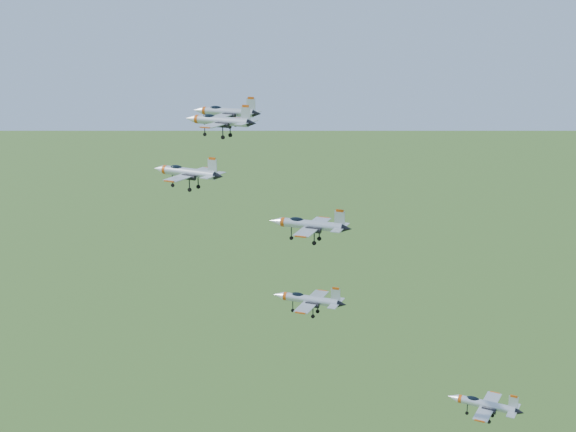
% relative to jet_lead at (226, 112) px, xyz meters
% --- Properties ---
extents(jet_lead, '(13.07, 10.82, 3.49)m').
position_rel_jet_lead_xyz_m(jet_lead, '(0.00, 0.00, 0.00)').
color(jet_lead, '#B4BBC1').
extents(jet_left_high, '(12.49, 10.25, 3.35)m').
position_rel_jet_lead_xyz_m(jet_left_high, '(7.72, -14.99, 1.00)').
color(jet_left_high, '#B4BBC1').
extents(jet_right_high, '(11.22, 9.25, 3.00)m').
position_rel_jet_lead_xyz_m(jet_right_high, '(12.68, -31.85, -3.28)').
color(jet_right_high, '#B4BBC1').
extents(jet_left_low, '(13.27, 11.02, 3.55)m').
position_rel_jet_lead_xyz_m(jet_left_low, '(22.19, -13.48, -14.06)').
color(jet_left_low, '#B4BBC1').
extents(jet_right_low, '(10.46, 8.66, 2.79)m').
position_rel_jet_lead_xyz_m(jet_right_low, '(29.05, -28.40, -19.75)').
color(jet_right_low, '#B4BBC1').
extents(jet_trail, '(10.55, 8.66, 2.83)m').
position_rel_jet_lead_xyz_m(jet_trail, '(51.34, -19.08, -34.47)').
color(jet_trail, '#B4BBC1').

